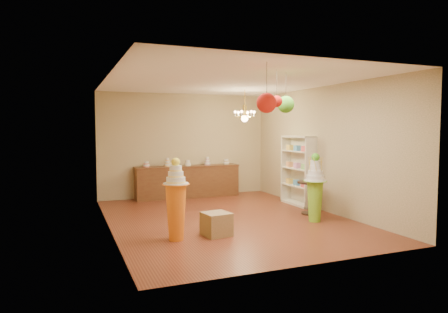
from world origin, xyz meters
name	(u,v)px	position (x,y,z in m)	size (l,w,h in m)	color
floor	(227,219)	(0.00, 0.00, 0.00)	(6.50, 6.50, 0.00)	#612B1A
ceiling	(227,82)	(0.00, 0.00, 3.00)	(6.50, 6.50, 0.00)	white
wall_back	(185,145)	(0.00, 3.25, 1.50)	(5.00, 0.04, 3.00)	tan
wall_front	(312,163)	(0.00, -3.25, 1.50)	(5.00, 0.04, 3.00)	tan
wall_left	(108,154)	(-2.50, 0.00, 1.50)	(0.04, 6.50, 3.00)	tan
wall_right	(322,149)	(2.50, 0.00, 1.50)	(0.04, 6.50, 3.00)	tan
pedestal_green	(315,192)	(1.65, -0.96, 0.63)	(0.61, 0.61, 1.47)	#73B327
pedestal_orange	(176,205)	(-1.48, -1.24, 0.63)	(0.57, 0.57, 1.48)	orange
burlap_riser	(216,224)	(-0.70, -1.21, 0.21)	(0.47, 0.47, 0.43)	#8F754E
sideboard	(188,181)	(0.00, 2.97, 0.48)	(3.04, 0.54, 1.16)	#53301A
shelving_unit	(298,170)	(2.34, 0.80, 0.90)	(0.33, 1.20, 1.80)	beige
round_table	(310,193)	(1.97, -0.30, 0.49)	(0.76, 0.76, 0.77)	black
vase	(310,178)	(1.97, -0.30, 0.85)	(0.17, 0.17, 0.18)	beige
pom_red_left	(267,103)	(-0.42, -2.64, 2.38)	(0.31, 0.31, 0.77)	#3C332B
pom_green_mid	(286,104)	(0.43, -1.77, 2.42)	(0.31, 0.31, 0.73)	#3C332B
pom_red_right	(277,101)	(0.09, -2.04, 2.46)	(0.20, 0.20, 0.65)	#3C332B
chandelier	(245,117)	(1.08, 1.39, 2.30)	(0.70, 0.70, 0.85)	gold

